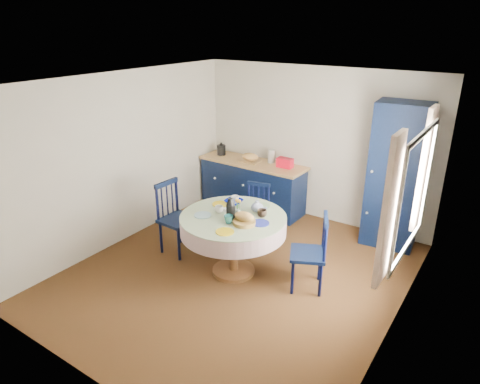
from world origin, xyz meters
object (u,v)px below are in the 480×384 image
at_px(pantry_cabinet, 396,176).
at_px(mug_a, 219,209).
at_px(chair_right, 311,252).
at_px(mug_b, 229,219).
at_px(chair_left, 176,217).
at_px(kitchen_counter, 252,184).
at_px(mug_d, 235,200).
at_px(dining_table, 234,225).
at_px(cobalt_bowl, 234,202).
at_px(mug_c, 262,213).
at_px(chair_far, 256,212).

relative_size(pantry_cabinet, mug_a, 19.08).
height_order(chair_right, mug_b, chair_right).
bearing_deg(chair_left, kitchen_counter, 0.58).
relative_size(kitchen_counter, chair_right, 1.97).
xyz_separation_m(kitchen_counter, mug_b, (1.01, -2.15, 0.43)).
bearing_deg(chair_left, mug_a, -89.96).
bearing_deg(mug_d, kitchen_counter, 114.44).
relative_size(dining_table, cobalt_bowl, 5.80).
relative_size(pantry_cabinet, mug_c, 17.19).
bearing_deg(mug_c, kitchen_counter, 125.41).
bearing_deg(mug_a, chair_far, 92.82).
xyz_separation_m(dining_table, mug_c, (0.31, 0.19, 0.17)).
bearing_deg(mug_d, chair_far, 94.81).
relative_size(dining_table, chair_left, 1.30).
height_order(mug_a, cobalt_bowl, mug_a).
relative_size(pantry_cabinet, chair_left, 2.03).
bearing_deg(chair_far, pantry_cabinet, 16.37).
bearing_deg(chair_right, mug_c, -110.40).
height_order(mug_a, mug_c, mug_c).
relative_size(chair_far, mug_b, 7.90).
height_order(pantry_cabinet, mug_c, pantry_cabinet).
height_order(kitchen_counter, mug_b, kitchen_counter).
distance_m(mug_d, cobalt_bowl, 0.03).
xyz_separation_m(mug_b, mug_c, (0.25, 0.39, -0.00)).
bearing_deg(mug_a, chair_right, 11.91).
height_order(pantry_cabinet, cobalt_bowl, pantry_cabinet).
xyz_separation_m(mug_a, mug_d, (0.00, 0.36, 0.01)).
bearing_deg(dining_table, mug_b, -72.93).
bearing_deg(kitchen_counter, pantry_cabinet, 2.57).
xyz_separation_m(chair_left, mug_b, (1.09, -0.23, 0.35)).
relative_size(dining_table, mug_b, 12.27).
distance_m(mug_a, mug_b, 0.34).
bearing_deg(chair_left, mug_c, -80.33).
height_order(chair_right, mug_d, chair_right).
height_order(pantry_cabinet, mug_b, pantry_cabinet).
distance_m(chair_left, mug_b, 1.17).
relative_size(chair_left, mug_c, 8.46).
distance_m(kitchen_counter, mug_d, 1.80).
bearing_deg(mug_a, cobalt_bowl, 89.90).
bearing_deg(kitchen_counter, mug_d, -63.93).
distance_m(kitchen_counter, chair_right, 2.57).
height_order(pantry_cabinet, chair_right, pantry_cabinet).
distance_m(chair_right, mug_c, 0.77).
distance_m(kitchen_counter, mug_b, 2.41).
bearing_deg(chair_left, mug_d, -65.31).
bearing_deg(mug_b, mug_c, 57.49).
xyz_separation_m(chair_left, mug_a, (0.80, -0.04, 0.34)).
xyz_separation_m(dining_table, chair_right, (0.98, 0.25, -0.20)).
height_order(kitchen_counter, chair_left, kitchen_counter).
bearing_deg(chair_far, kitchen_counter, 110.82).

